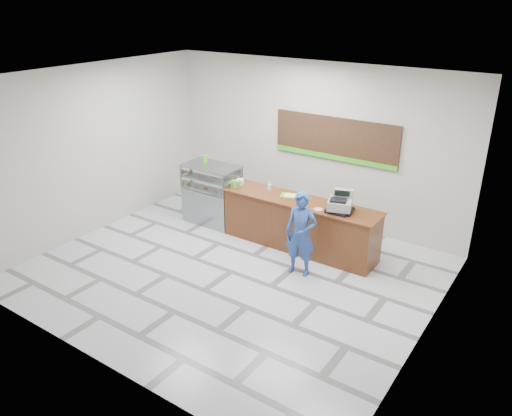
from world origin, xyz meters
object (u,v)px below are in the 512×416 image
Objects in this scene: cash_register at (340,204)px; customer at (301,234)px; display_case at (212,194)px; sales_counter at (299,224)px; serving_tray at (290,196)px.

customer is (-0.36, -0.80, -0.39)m from cash_register.
cash_register is at bearing -0.91° from display_case.
cash_register is (3.09, -0.05, 0.51)m from display_case.
sales_counter is 5.87× the size of cash_register.
customer is at bearing -59.10° from sales_counter.
serving_tray is (1.94, 0.08, 0.37)m from display_case.
display_case is (-2.22, -0.00, 0.16)m from sales_counter.
cash_register is 0.96m from customer.
display_case reaches higher than serving_tray.
sales_counter is 2.05× the size of customer.
cash_register is at bearing 56.39° from customer.
display_case is at bearing -179.99° from sales_counter.
display_case is 2.86m from customer.
serving_tray is 1.25m from customer.
sales_counter is at bearing 111.43° from customer.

